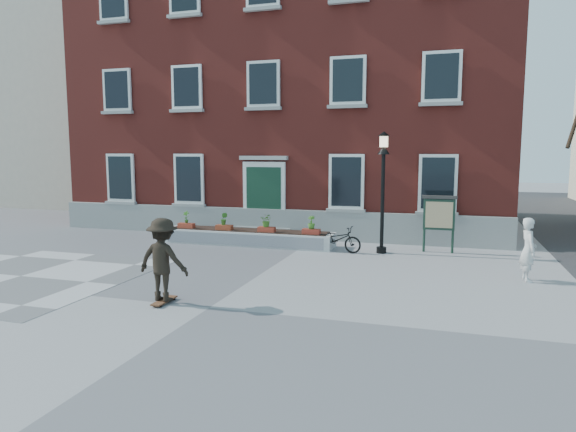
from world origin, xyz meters
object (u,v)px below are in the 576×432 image
(bicycle, at_px, (337,239))
(bystander, at_px, (528,250))
(skateboarder, at_px, (163,260))
(lamp_post, at_px, (383,175))
(notice_board, at_px, (439,214))

(bicycle, relative_size, bystander, 1.01)
(bicycle, xyz_separation_m, skateboarder, (-2.40, -6.80, 0.54))
(lamp_post, relative_size, skateboarder, 2.09)
(bystander, bearing_deg, notice_board, 25.15)
(lamp_post, distance_m, notice_board, 2.27)
(bicycle, distance_m, lamp_post, 2.55)
(bicycle, bearing_deg, lamp_post, -71.65)
(bicycle, bearing_deg, skateboarder, 168.76)
(notice_board, height_order, skateboarder, skateboarder)
(bystander, xyz_separation_m, lamp_post, (-4.01, 2.56, 1.72))
(lamp_post, bearing_deg, bystander, -32.56)
(notice_board, bearing_deg, bystander, -54.95)
(bystander, bearing_deg, bicycle, 57.09)
(bystander, relative_size, notice_board, 0.87)
(notice_board, relative_size, skateboarder, 1.00)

